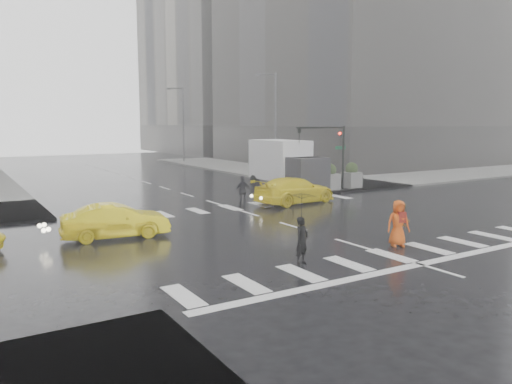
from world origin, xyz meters
TOP-DOWN VIEW (x-y plane):
  - ground at (0.00, 0.00)m, footprint 120.00×120.00m
  - sidewalk_ne at (19.50, 17.50)m, footprint 35.00×35.00m
  - building_ne_far at (29.00, 56.00)m, footprint 26.05×26.05m
  - road_markings at (0.00, 0.00)m, footprint 18.00×48.00m
  - traffic_signal_pole at (9.01, 8.01)m, footprint 4.45×0.42m
  - street_lamp_near at (10.87, 18.00)m, footprint 2.15×0.22m
  - street_lamp_far at (10.87, 38.00)m, footprint 2.15×0.22m
  - planter_west at (7.00, 8.20)m, footprint 1.10×1.10m
  - planter_mid at (9.00, 8.20)m, footprint 1.10×1.10m
  - planter_east at (11.00, 8.20)m, footprint 1.10×1.10m
  - pedestrian_black at (-3.36, -5.19)m, footprint 1.23×1.24m
  - pedestrian_brown at (1.63, -5.00)m, footprint 0.82×0.65m
  - pedestrian_orange at (1.29, -5.11)m, footprint 1.03×0.91m
  - pedestrian_far_a at (0.93, 6.22)m, footprint 1.06×0.72m
  - pedestrian_far_b at (3.94, 5.47)m, footprint 1.07×1.11m
  - taxi_front at (-7.71, 2.00)m, footprint 4.23×2.08m
  - taxi_mid at (-7.52, 2.00)m, footprint 4.41×2.11m
  - taxi_rear at (4.00, 5.37)m, footprint 4.93×2.77m
  - box_truck at (6.82, 10.23)m, footprint 2.47×6.59m

SIDE VIEW (x-z plane):
  - ground at x=0.00m, z-range 0.00..0.00m
  - road_markings at x=0.00m, z-range 0.00..0.01m
  - sidewalk_ne at x=19.50m, z-range 0.00..0.15m
  - taxi_front at x=-7.71m, z-range 0.00..1.39m
  - taxi_mid at x=-7.52m, z-range 0.00..1.40m
  - taxi_rear at x=4.00m, z-range 0.00..1.54m
  - pedestrian_far_b at x=3.94m, z-range 0.00..1.54m
  - pedestrian_brown at x=1.63m, z-range 0.00..1.66m
  - pedestrian_far_a at x=0.93m, z-range 0.00..1.69m
  - pedestrian_orange at x=1.29m, z-range 0.01..1.79m
  - planter_west at x=7.00m, z-range 0.08..1.88m
  - planter_mid at x=9.00m, z-range 0.08..1.88m
  - planter_east at x=11.00m, z-range 0.08..1.88m
  - pedestrian_black at x=-3.36m, z-range 0.41..2.84m
  - box_truck at x=6.82m, z-range 0.12..3.62m
  - traffic_signal_pole at x=9.01m, z-range 0.97..5.47m
  - street_lamp_near at x=10.87m, z-range 0.45..9.45m
  - street_lamp_far at x=10.87m, z-range 0.45..9.45m
  - building_ne_far at x=29.00m, z-range -1.73..34.27m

